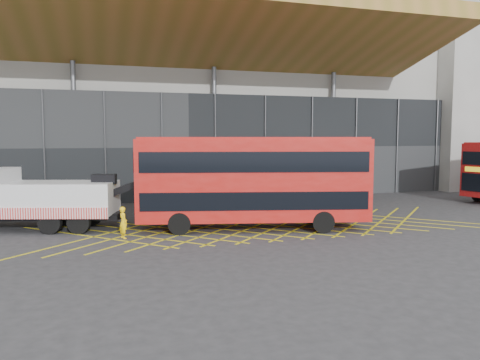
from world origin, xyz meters
name	(u,v)px	position (x,y,z in m)	size (l,w,h in m)	color
ground_plane	(192,231)	(0.00, 0.00, 0.00)	(120.00, 120.00, 0.00)	#2A2A2D
road_markings	(266,227)	(4.00, 0.00, 0.01)	(24.76, 7.16, 0.01)	gold
construction_building	(172,89)	(1.92, 18.40, 8.98)	(55.00, 23.97, 18.00)	gray
east_building	(472,85)	(32.00, 16.00, 10.00)	(15.00, 12.00, 20.00)	gray
recovery_truck	(17,196)	(-8.53, 2.93, 1.77)	(10.96, 5.13, 3.84)	black
bus_towed	(253,178)	(3.11, -0.43, 2.65)	(12.02, 5.32, 4.77)	#AD140F
worker	(123,223)	(-3.44, -0.77, 0.76)	(0.55, 0.36, 1.52)	yellow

